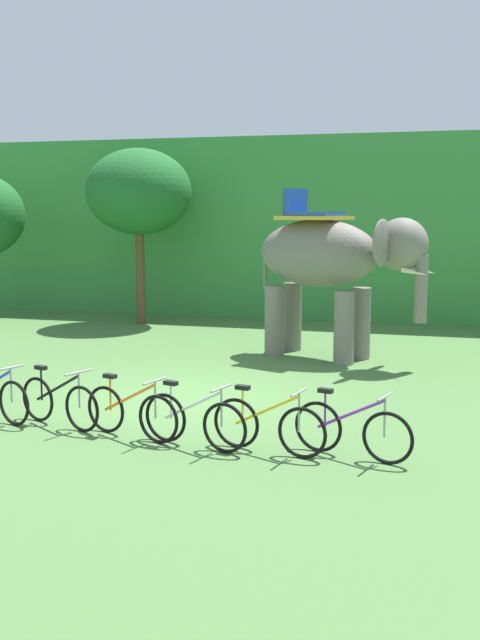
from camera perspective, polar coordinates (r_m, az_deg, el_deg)
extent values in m
plane|color=#4C753D|center=(13.32, -4.60, -6.01)|extent=(80.00, 80.00, 0.00)
cube|color=#3D8E42|center=(25.49, 5.33, 7.07)|extent=(36.00, 6.00, 5.49)
cylinder|color=brown|center=(22.06, -7.59, 3.24)|extent=(0.25, 0.25, 2.73)
ellipsoid|color=#1E6028|center=(21.98, -7.71, 9.66)|extent=(3.04, 3.04, 2.46)
ellipsoid|color=slate|center=(16.85, 5.95, 5.08)|extent=(3.21, 2.34, 1.50)
cylinder|color=slate|center=(16.91, 9.16, -0.25)|extent=(0.44, 0.44, 1.60)
cylinder|color=slate|center=(16.24, 7.92, -0.58)|extent=(0.44, 0.44, 1.60)
cylinder|color=slate|center=(17.79, 4.00, 0.26)|extent=(0.44, 0.44, 1.60)
cylinder|color=slate|center=(17.15, 2.63, -0.03)|extent=(0.44, 0.44, 1.60)
ellipsoid|color=slate|center=(15.92, 12.22, 5.65)|extent=(1.38, 1.33, 1.10)
ellipsoid|color=slate|center=(16.55, 12.63, 5.91)|extent=(0.45, 0.84, 0.96)
ellipsoid|color=slate|center=(15.42, 10.77, 5.80)|extent=(0.45, 0.84, 0.96)
cylinder|color=slate|center=(15.81, 13.61, 2.32)|extent=(0.26, 0.26, 1.40)
cone|color=beige|center=(16.00, 13.79, 3.64)|extent=(0.57, 0.31, 0.21)
cone|color=beige|center=(15.60, 13.17, 3.54)|extent=(0.57, 0.31, 0.21)
cube|color=gold|center=(16.87, 5.69, 7.74)|extent=(1.69, 1.71, 0.08)
cube|color=#1E4799|center=(16.87, 5.70, 8.04)|extent=(1.35, 1.23, 0.10)
cube|color=#1E4799|center=(17.13, 4.25, 9.00)|extent=(0.41, 0.88, 0.56)
cylinder|color=slate|center=(17.63, 1.93, 3.80)|extent=(0.08, 0.08, 0.90)
torus|color=black|center=(12.10, -16.83, -6.08)|extent=(0.68, 0.29, 0.71)
cylinder|color=#9E9EA3|center=(12.08, -17.03, -4.75)|extent=(0.03, 0.03, 0.55)
cylinder|color=#9E9EA3|center=(12.02, -17.08, -3.50)|extent=(0.21, 0.50, 0.03)
torus|color=black|center=(12.25, -15.13, -5.84)|extent=(0.68, 0.29, 0.71)
torus|color=black|center=(11.52, -11.94, -6.63)|extent=(0.68, 0.29, 0.71)
cylinder|color=black|center=(11.84, -13.71, -5.03)|extent=(0.93, 0.38, 0.54)
cylinder|color=black|center=(12.12, -14.88, -4.72)|extent=(0.03, 0.03, 0.52)
cube|color=black|center=(12.06, -14.92, -3.52)|extent=(0.22, 0.16, 0.06)
cylinder|color=#9E9EA3|center=(11.48, -12.15, -5.24)|extent=(0.03, 0.03, 0.55)
cylinder|color=#9E9EA3|center=(11.42, -12.20, -3.92)|extent=(0.21, 0.50, 0.03)
torus|color=black|center=(11.42, -10.18, -6.70)|extent=(0.69, 0.26, 0.71)
torus|color=black|center=(10.79, -6.24, -7.52)|extent=(0.69, 0.26, 0.71)
cylinder|color=orange|center=(11.05, -8.39, -5.83)|extent=(0.94, 0.33, 0.54)
cylinder|color=orange|center=(11.29, -9.84, -5.51)|extent=(0.03, 0.03, 0.52)
cube|color=black|center=(11.23, -9.87, -4.22)|extent=(0.22, 0.15, 0.06)
cylinder|color=#9E9EA3|center=(10.75, -6.47, -6.04)|extent=(0.03, 0.03, 0.55)
cylinder|color=#9E9EA3|center=(10.69, -6.49, -4.64)|extent=(0.18, 0.51, 0.03)
torus|color=black|center=(10.87, -5.69, -7.40)|extent=(0.70, 0.24, 0.71)
torus|color=black|center=(10.32, -1.18, -8.21)|extent=(0.70, 0.24, 0.71)
cylinder|color=silver|center=(10.53, -3.62, -6.47)|extent=(0.95, 0.31, 0.54)
cylinder|color=silver|center=(10.74, -5.28, -6.14)|extent=(0.03, 0.03, 0.52)
cube|color=black|center=(10.68, -5.30, -4.79)|extent=(0.22, 0.15, 0.06)
cylinder|color=#9E9EA3|center=(10.27, -1.42, -6.67)|extent=(0.03, 0.03, 0.55)
cylinder|color=#9E9EA3|center=(10.20, -1.43, -5.20)|extent=(0.17, 0.51, 0.03)
torus|color=black|center=(10.55, -0.29, -7.84)|extent=(0.70, 0.21, 0.71)
torus|color=black|center=(10.13, 4.75, -8.56)|extent=(0.70, 0.21, 0.71)
cylinder|color=yellow|center=(10.27, 2.06, -6.85)|extent=(0.96, 0.26, 0.54)
cylinder|color=yellow|center=(10.43, 0.20, -6.54)|extent=(0.03, 0.03, 0.52)
cube|color=black|center=(10.37, 0.20, -5.15)|extent=(0.22, 0.14, 0.06)
cylinder|color=#9E9EA3|center=(10.07, 4.51, -7.00)|extent=(0.03, 0.03, 0.55)
cylinder|color=#9E9EA3|center=(10.00, 4.53, -5.50)|extent=(0.15, 0.51, 0.03)
torus|color=black|center=(10.43, 5.97, -8.08)|extent=(0.70, 0.25, 0.71)
torus|color=black|center=(10.06, 11.18, -8.81)|extent=(0.70, 0.25, 0.71)
cylinder|color=purple|center=(10.17, 8.42, -7.08)|extent=(0.94, 0.31, 0.54)
cylinder|color=purple|center=(10.32, 6.50, -6.77)|extent=(0.03, 0.03, 0.52)
cube|color=black|center=(10.25, 6.52, -5.36)|extent=(0.22, 0.15, 0.06)
cylinder|color=#9E9EA3|center=(10.00, 10.95, -7.24)|extent=(0.03, 0.03, 0.55)
cylinder|color=#9E9EA3|center=(9.93, 11.00, -5.74)|extent=(0.18, 0.51, 0.03)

